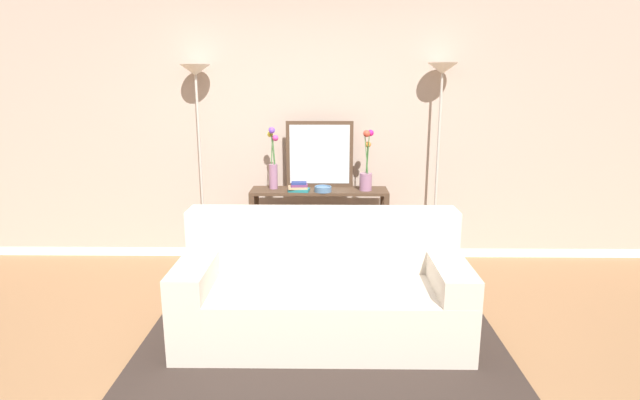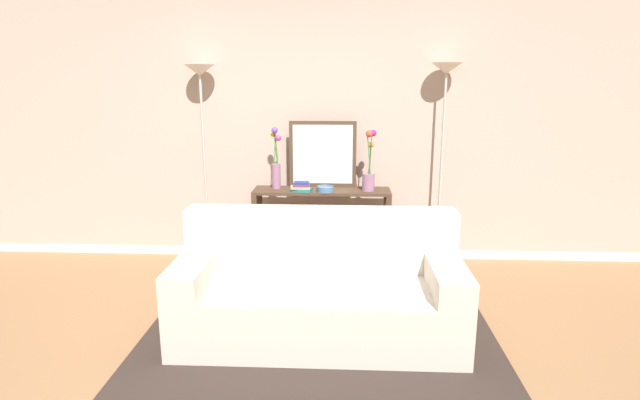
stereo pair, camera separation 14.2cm
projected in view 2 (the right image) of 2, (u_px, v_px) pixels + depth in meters
ground_plane at (277, 373)px, 3.20m from camera, size 16.00×16.00×0.02m
back_wall at (304, 117)px, 5.04m from camera, size 12.00×0.15×2.89m
area_rug at (318, 344)px, 3.52m from camera, size 2.53×2.01×0.01m
couch at (319, 293)px, 3.60m from camera, size 1.99×0.85×0.88m
console_table at (322, 214)px, 4.87m from camera, size 1.31×0.34×0.79m
floor_lamp_left at (202, 110)px, 4.81m from camera, size 0.28×0.28×1.95m
floor_lamp_right at (444, 109)px, 4.70m from camera, size 0.28×0.28×1.96m
wall_mirror at (323, 154)px, 4.87m from camera, size 0.65×0.02×0.64m
vase_tall_flowers at (276, 165)px, 4.82m from camera, size 0.11×0.11×0.59m
vase_short_flowers at (369, 172)px, 4.72m from camera, size 0.13×0.13×0.57m
fruit_bowl at (325, 189)px, 4.71m from camera, size 0.16×0.16×0.05m
book_stack at (301, 187)px, 4.73m from camera, size 0.21×0.15×0.09m
book_row_under_console at (281, 261)px, 5.00m from camera, size 0.27×0.18×0.12m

